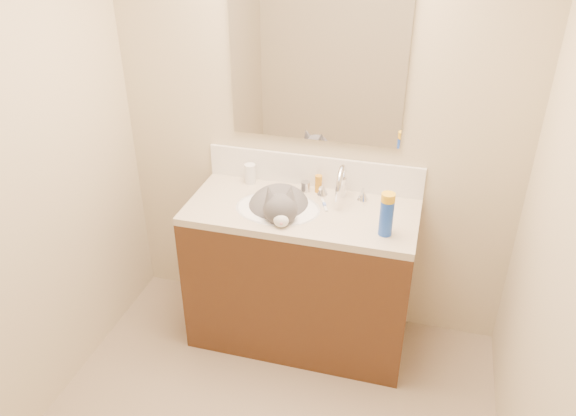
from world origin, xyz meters
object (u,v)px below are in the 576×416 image
Objects in this scene: basin at (278,219)px; amber_bottle at (319,184)px; spray_can at (386,218)px; silver_jar at (305,186)px; vanity_cabinet at (301,278)px; faucet at (342,186)px; pill_bottle at (250,174)px; cat at (279,209)px.

amber_bottle is at bearing 54.79° from basin.
silver_jar is at bearing 145.53° from spray_can.
vanity_cabinet is 4.29× the size of faucet.
basin is 0.35m from pill_bottle.
amber_bottle is at bearing 155.12° from faucet.
pill_bottle is at bearing 177.50° from silver_jar.
pill_bottle is 1.15× the size of amber_bottle.
spray_can is at bearing -45.71° from faucet.
cat is 2.76× the size of spray_can.
faucet is 0.16m from amber_bottle.
cat is 0.23m from silver_jar.
silver_jar reaches higher than vanity_cabinet.
cat is 0.59m from spray_can.
faucet is 0.22m from silver_jar.
faucet is 0.35m from cat.
faucet reaches higher than vanity_cabinet.
amber_bottle is at bearing 33.84° from cat.
vanity_cabinet is at bearing -13.48° from cat.
pill_bottle is at bearing 118.00° from cat.
faucet reaches higher than spray_can.
basin is 2.51× the size of spray_can.
pill_bottle is at bearing 149.76° from vanity_cabinet.
basin is at bearing -45.55° from pill_bottle.
spray_can is at bearing -23.08° from pill_bottle.
faucet is (0.18, 0.14, 0.54)m from vanity_cabinet.
cat reaches higher than spray_can.
cat is at bearing 167.64° from spray_can.
amber_bottle is 0.55× the size of spray_can.
faucet is 0.38m from spray_can.
pill_bottle reaches higher than silver_jar.
spray_can is at bearing -10.52° from basin.
silver_jar is at bearing 98.19° from vanity_cabinet.
pill_bottle reaches higher than amber_bottle.
cat is (-0.30, -0.15, -0.10)m from faucet.
spray_can is at bearing -39.83° from amber_bottle.
pill_bottle reaches higher than basin.
vanity_cabinet is at bearing 14.04° from basin.
pill_bottle is 1.98× the size of silver_jar.
silver_jar is at bearing 46.75° from cat.
pill_bottle is (-0.53, 0.07, -0.03)m from faucet.
amber_bottle is at bearing 77.95° from vanity_cabinet.
cat is 0.27m from amber_bottle.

